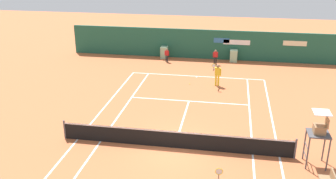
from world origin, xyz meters
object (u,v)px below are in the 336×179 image
(ball_kid_left_post, at_px, (167,54))
(tennis_ball_near_service_line, at_px, (190,84))
(umpire_chair, at_px, (319,131))
(player_on_baseline, at_px, (217,73))
(ball_kid_right_post, at_px, (215,56))

(ball_kid_left_post, relative_size, tennis_ball_near_service_line, 18.18)
(umpire_chair, height_order, ball_kid_left_post, umpire_chair)
(umpire_chair, distance_m, tennis_ball_near_service_line, 12.56)
(ball_kid_left_post, xyz_separation_m, tennis_ball_near_service_line, (2.76, -5.56, -0.68))
(player_on_baseline, bearing_deg, ball_kid_left_post, -44.27)
(umpire_chair, xyz_separation_m, tennis_ball_near_service_line, (-7.20, 10.14, -1.76))
(umpire_chair, xyz_separation_m, ball_kid_left_post, (-9.95, 15.71, -1.08))
(umpire_chair, relative_size, player_on_baseline, 1.48)
(ball_kid_left_post, distance_m, ball_kid_right_post, 4.36)
(umpire_chair, bearing_deg, player_on_baseline, 26.86)
(ball_kid_right_post, relative_size, tennis_ball_near_service_line, 19.54)
(tennis_ball_near_service_line, bearing_deg, player_on_baseline, 1.31)
(player_on_baseline, relative_size, tennis_ball_near_service_line, 27.52)
(player_on_baseline, height_order, ball_kid_right_post, player_on_baseline)
(umpire_chair, distance_m, player_on_baseline, 11.45)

